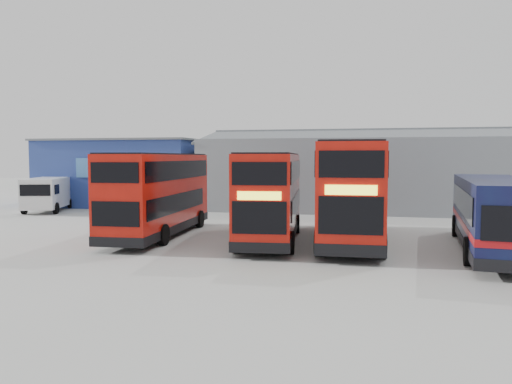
# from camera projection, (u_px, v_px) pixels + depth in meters

# --- Properties ---
(ground_plane) EXTENTS (120.00, 120.00, 0.00)m
(ground_plane) POSITION_uv_depth(u_px,v_px,m) (243.00, 255.00, 19.18)
(ground_plane) COLOR #A1A19C
(ground_plane) RESTS_ON ground
(office_block) EXTENTS (12.30, 8.32, 5.12)m
(office_block) POSITION_uv_depth(u_px,v_px,m) (129.00, 172.00, 39.61)
(office_block) COLOR navy
(office_block) RESTS_ON ground
(maintenance_shed) EXTENTS (30.50, 12.00, 5.89)m
(maintenance_shed) POSITION_uv_depth(u_px,v_px,m) (416.00, 173.00, 36.66)
(maintenance_shed) COLOR gray
(maintenance_shed) RESTS_ON ground
(double_decker_left) EXTENTS (2.79, 9.42, 3.94)m
(double_decker_left) POSITION_uv_depth(u_px,v_px,m) (159.00, 195.00, 23.61)
(double_decker_left) COLOR red
(double_decker_left) RESTS_ON ground
(double_decker_centre) EXTENTS (3.17, 9.47, 3.94)m
(double_decker_centre) POSITION_uv_depth(u_px,v_px,m) (271.00, 197.00, 22.47)
(double_decker_centre) COLOR red
(double_decker_centre) RESTS_ON ground
(double_decker_right) EXTENTS (2.96, 10.44, 4.37)m
(double_decker_right) POSITION_uv_depth(u_px,v_px,m) (350.00, 193.00, 22.08)
(double_decker_right) COLOR red
(double_decker_right) RESTS_ON ground
(single_decker_blue) EXTENTS (3.46, 10.91, 2.91)m
(single_decker_blue) POSITION_uv_depth(u_px,v_px,m) (495.00, 216.00, 19.66)
(single_decker_blue) COLOR #0C1536
(single_decker_blue) RESTS_ON ground
(panel_van) EXTENTS (3.69, 5.68, 2.32)m
(panel_van) POSITION_uv_depth(u_px,v_px,m) (48.00, 193.00, 34.66)
(panel_van) COLOR silver
(panel_van) RESTS_ON ground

